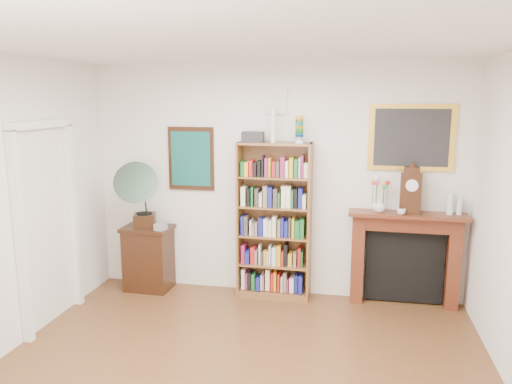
# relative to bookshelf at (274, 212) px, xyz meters

# --- Properties ---
(room) EXTENTS (4.51, 5.01, 2.81)m
(room) POSITION_rel_bookshelf_xyz_m (-0.02, -2.32, 0.35)
(room) COLOR brown
(room) RESTS_ON ground
(door_casing) EXTENTS (0.08, 1.02, 2.17)m
(door_casing) POSITION_rel_bookshelf_xyz_m (-2.22, -1.12, 0.21)
(door_casing) COLOR white
(door_casing) RESTS_ON left_wall
(teal_poster) EXTENTS (0.58, 0.04, 0.78)m
(teal_poster) POSITION_rel_bookshelf_xyz_m (-1.07, 0.15, 0.60)
(teal_poster) COLOR black
(teal_poster) RESTS_ON back_wall
(small_picture) EXTENTS (0.26, 0.04, 0.30)m
(small_picture) POSITION_rel_bookshelf_xyz_m (-0.02, 0.15, 1.30)
(small_picture) COLOR white
(small_picture) RESTS_ON back_wall
(gilt_painting) EXTENTS (0.95, 0.04, 0.75)m
(gilt_painting) POSITION_rel_bookshelf_xyz_m (1.53, 0.15, 0.90)
(gilt_painting) COLOR gold
(gilt_painting) RESTS_ON back_wall
(bookshelf) EXTENTS (0.87, 0.33, 2.17)m
(bookshelf) POSITION_rel_bookshelf_xyz_m (0.00, 0.00, 0.00)
(bookshelf) COLOR brown
(bookshelf) RESTS_ON floor
(side_cabinet) EXTENTS (0.61, 0.45, 0.81)m
(side_cabinet) POSITION_rel_bookshelf_xyz_m (-1.59, -0.06, -0.65)
(side_cabinet) COLOR black
(side_cabinet) RESTS_ON floor
(fireplace) EXTENTS (1.32, 0.34, 1.11)m
(fireplace) POSITION_rel_bookshelf_xyz_m (1.52, 0.08, -0.40)
(fireplace) COLOR #552213
(fireplace) RESTS_ON floor
(gramophone) EXTENTS (0.69, 0.77, 0.84)m
(gramophone) POSITION_rel_bookshelf_xyz_m (-1.63, -0.18, 0.24)
(gramophone) COLOR black
(gramophone) RESTS_ON side_cabinet
(cd_stack) EXTENTS (0.15, 0.15, 0.08)m
(cd_stack) POSITION_rel_bookshelf_xyz_m (-1.37, -0.17, -0.20)
(cd_stack) COLOR #B4B3BF
(cd_stack) RESTS_ON side_cabinet
(mantel_clock) EXTENTS (0.24, 0.16, 0.53)m
(mantel_clock) POSITION_rel_bookshelf_xyz_m (1.54, 0.01, 0.31)
(mantel_clock) COLOR black
(mantel_clock) RESTS_ON fireplace
(flower_vase) EXTENTS (0.16, 0.16, 0.15)m
(flower_vase) POSITION_rel_bookshelf_xyz_m (1.21, 0.02, 0.13)
(flower_vase) COLOR silver
(flower_vase) RESTS_ON fireplace
(teacup) EXTENTS (0.12, 0.12, 0.07)m
(teacup) POSITION_rel_bookshelf_xyz_m (1.45, -0.07, 0.09)
(teacup) COLOR silver
(teacup) RESTS_ON fireplace
(bottle_left) EXTENTS (0.07, 0.07, 0.24)m
(bottle_left) POSITION_rel_bookshelf_xyz_m (1.98, 0.05, 0.18)
(bottle_left) COLOR silver
(bottle_left) RESTS_ON fireplace
(bottle_right) EXTENTS (0.06, 0.06, 0.20)m
(bottle_right) POSITION_rel_bookshelf_xyz_m (2.08, 0.06, 0.16)
(bottle_right) COLOR silver
(bottle_right) RESTS_ON fireplace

